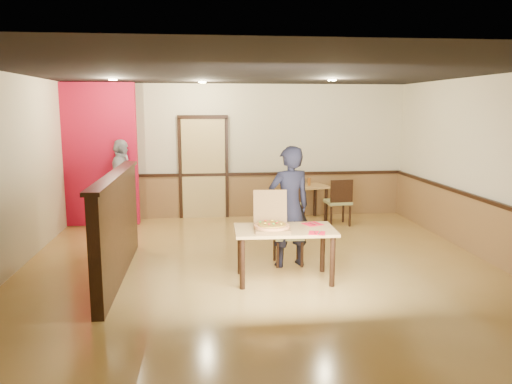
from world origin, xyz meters
TOP-DOWN VIEW (x-y plane):
  - floor at (0.00, 0.00)m, footprint 7.00×7.00m
  - ceiling at (0.00, 0.00)m, footprint 7.00×7.00m
  - wall_back at (0.00, 3.50)m, footprint 7.00×0.00m
  - wall_left at (-3.50, 0.00)m, footprint 0.00×7.00m
  - wall_right at (3.50, 0.00)m, footprint 0.00×7.00m
  - wainscot_back at (0.00, 3.47)m, footprint 7.00×0.04m
  - chair_rail_back at (0.00, 3.45)m, footprint 7.00×0.06m
  - wainscot_right at (3.47, 0.00)m, footprint 0.04×7.00m
  - chair_rail_right at (3.45, 0.00)m, footprint 0.06×7.00m
  - back_door at (-0.80, 3.46)m, footprint 0.90×0.06m
  - booth_partition at (-2.00, -0.20)m, footprint 0.20×3.10m
  - red_accent_panel at (-2.90, 3.00)m, footprint 1.60×0.20m
  - spot_a at (-2.30, 1.80)m, footprint 0.14×0.14m
  - spot_b at (-0.80, 2.50)m, footprint 0.14×0.14m
  - spot_c at (1.40, 1.50)m, footprint 0.14×0.14m
  - main_table at (0.25, -0.58)m, footprint 1.36×0.80m
  - diner_chair at (0.42, 0.17)m, footprint 0.44×0.44m
  - side_chair_left at (0.92, 2.43)m, footprint 0.59×0.59m
  - side_chair_right at (1.84, 2.43)m, footprint 0.49×0.49m
  - side_table at (1.39, 3.05)m, footprint 0.81×0.81m
  - diner at (0.42, 0.03)m, footprint 0.73×0.57m
  - passerby at (-2.38, 2.73)m, footprint 0.44×1.02m
  - pizza_box at (0.07, -0.58)m, footprint 0.49×0.56m
  - pizza at (0.07, -0.63)m, footprint 0.54×0.54m
  - napkin_near at (0.62, -0.87)m, footprint 0.26×0.26m
  - napkin_far at (0.68, -0.38)m, footprint 0.30×0.30m
  - condiment at (1.36, 3.02)m, footprint 0.06×0.06m

SIDE VIEW (x-z plane):
  - floor at x=0.00m, z-range 0.00..0.00m
  - wainscot_back at x=0.00m, z-range 0.00..0.90m
  - wainscot_right at x=3.47m, z-range 0.00..0.90m
  - diner_chair at x=0.42m, z-range 0.04..0.92m
  - side_chair_right at x=1.84m, z-range 0.04..0.98m
  - side_chair_left at x=0.92m, z-range 0.05..1.04m
  - side_table at x=1.39m, z-range 0.19..0.91m
  - main_table at x=0.25m, z-range 0.25..0.97m
  - napkin_near at x=0.62m, z-range 0.71..0.73m
  - napkin_far at x=0.68m, z-range 0.71..0.73m
  - booth_partition at x=-2.00m, z-range 0.01..1.46m
  - pizza at x=0.07m, z-range 0.75..0.78m
  - pizza_box at x=0.07m, z-range 0.54..1.02m
  - condiment at x=1.36m, z-range 0.72..0.88m
  - passerby at x=-2.38m, z-range 0.00..1.72m
  - diner at x=0.42m, z-range 0.00..1.78m
  - chair_rail_back at x=0.00m, z-range 0.89..0.95m
  - chair_rail_right at x=3.45m, z-range 0.89..0.95m
  - back_door at x=-0.80m, z-range 0.00..2.10m
  - red_accent_panel at x=-2.90m, z-range 0.01..2.79m
  - wall_back at x=0.00m, z-range -2.10..4.90m
  - wall_left at x=-3.50m, z-range -2.10..4.90m
  - wall_right at x=3.50m, z-range -2.10..4.90m
  - spot_a at x=-2.30m, z-range 2.77..2.79m
  - spot_b at x=-0.80m, z-range 2.77..2.79m
  - spot_c at x=1.40m, z-range 2.77..2.79m
  - ceiling at x=0.00m, z-range 2.80..2.80m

